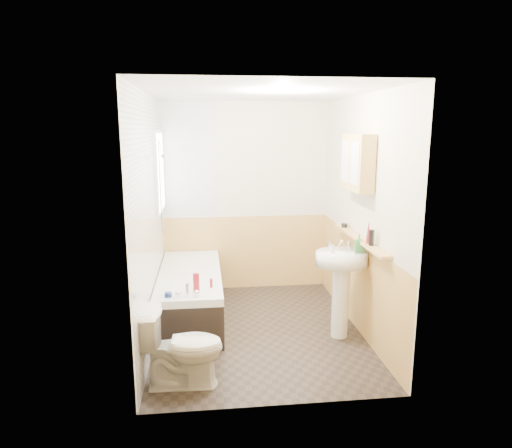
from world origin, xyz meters
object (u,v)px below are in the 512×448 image
object	(u,v)px
toilet	(182,347)
pine_shelf	(359,239)
medicine_cabinet	(357,162)
bathtub	(190,293)
sink	(341,276)

from	to	relation	value
toilet	pine_shelf	size ratio (longest dim) A/B	0.48
toilet	pine_shelf	distance (m)	2.10
toilet	medicine_cabinet	bearing A→B (deg)	-59.90
bathtub	toilet	xyz separation A→B (m)	(-0.03, -1.46, 0.06)
toilet	sink	bearing A→B (deg)	-62.07
medicine_cabinet	bathtub	bearing A→B (deg)	162.78
bathtub	pine_shelf	distance (m)	2.02
toilet	sink	world-z (taller)	sink
bathtub	pine_shelf	bearing A→B (deg)	-19.42
sink	medicine_cabinet	world-z (taller)	medicine_cabinet
bathtub	toilet	distance (m)	1.46
sink	pine_shelf	distance (m)	0.43
sink	pine_shelf	size ratio (longest dim) A/B	0.71
toilet	medicine_cabinet	xyz separation A→B (m)	(1.77, 0.92, 1.47)
bathtub	sink	distance (m)	1.76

